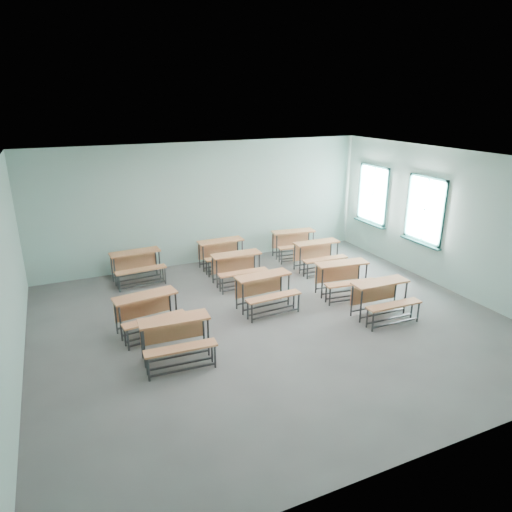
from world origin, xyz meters
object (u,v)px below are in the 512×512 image
Objects in this scene: desk_unit_r0c0 at (176,334)px; desk_unit_r3c2 at (295,240)px; desk_unit_r1c0 at (148,309)px; desk_unit_r3c1 at (222,250)px; desk_unit_r3c0 at (137,262)px; desk_unit_r1c1 at (265,287)px; desk_unit_r0c2 at (383,294)px; desk_unit_r2c2 at (318,252)px; desk_unit_r2c1 at (238,264)px; desk_unit_r1c2 at (344,274)px.

desk_unit_r3c2 is (4.38, 3.85, 0.00)m from desk_unit_r0c0.
desk_unit_r1c0 is 3.65m from desk_unit_r3c1.
desk_unit_r0c0 and desk_unit_r1c0 have the same top height.
desk_unit_r3c0 is at bearing 92.67° from desk_unit_r0c0.
desk_unit_r1c1 is at bearing -7.09° from desk_unit_r1c0.
desk_unit_r0c2 is 3.97m from desk_unit_r3c2.
desk_unit_r3c2 is at bearing 95.36° from desk_unit_r2c2.
desk_unit_r3c0 is at bearing -172.55° from desk_unit_r3c2.
desk_unit_r0c0 and desk_unit_r3c2 have the same top height.
desk_unit_r3c1 is at bearing 89.60° from desk_unit_r2c1.
desk_unit_r0c0 is at bearing -131.40° from desk_unit_r3c2.
desk_unit_r1c0 is at bearing -173.27° from desk_unit_r1c2.
desk_unit_r0c2 is 5.76m from desk_unit_r3c0.
desk_unit_r0c2 and desk_unit_r2c1 have the same top height.
desk_unit_r0c2 is 4.44m from desk_unit_r3c1.
desk_unit_r2c2 is 0.98× the size of desk_unit_r3c0.
desk_unit_r3c1 is at bearing 86.54° from desk_unit_r1c1.
desk_unit_r1c2 is at bearing 95.39° from desk_unit_r0c2.
desk_unit_r3c1 is 0.94× the size of desk_unit_r3c2.
desk_unit_r2c2 is (4.45, 2.71, 0.00)m from desk_unit_r0c0.
desk_unit_r2c2 is at bearing 31.36° from desk_unit_r1c1.
desk_unit_r2c2 is at bearing 10.60° from desk_unit_r1c0.
desk_unit_r1c0 is at bearing -133.63° from desk_unit_r3c1.
desk_unit_r0c0 and desk_unit_r3c0 have the same top height.
desk_unit_r2c1 is at bearing 53.99° from desk_unit_r0c0.
desk_unit_r1c2 and desk_unit_r3c0 have the same top height.
desk_unit_r1c2 and desk_unit_r3c2 have the same top height.
desk_unit_r0c2 is 1.26m from desk_unit_r1c2.
desk_unit_r3c2 is (2.16, 2.66, 0.00)m from desk_unit_r1c1.
desk_unit_r1c2 is 1.03× the size of desk_unit_r3c0.
desk_unit_r1c0 is 4.38m from desk_unit_r1c2.
desk_unit_r2c2 is 2.48m from desk_unit_r3c1.
desk_unit_r0c0 is 4.46m from desk_unit_r3c1.
desk_unit_r0c2 is at bearing -36.11° from desk_unit_r1c1.
desk_unit_r0c0 is 2.52m from desk_unit_r1c1.
desk_unit_r1c0 is 1.04× the size of desk_unit_r3c0.
desk_unit_r3c0 is 1.03× the size of desk_unit_r3c1.
desk_unit_r0c0 is 0.96× the size of desk_unit_r3c2.
desk_unit_r0c2 is at bearing -23.72° from desk_unit_r1c0.
desk_unit_r1c1 is at bearing -174.49° from desk_unit_r1c2.
desk_unit_r1c2 is at bearing -37.17° from desk_unit_r3c0.
desk_unit_r3c1 is (0.02, 2.66, 0.00)m from desk_unit_r1c1.
desk_unit_r0c0 is at bearing -179.90° from desk_unit_r0c2.
desk_unit_r1c2 is 2.72m from desk_unit_r3c2.
desk_unit_r3c0 is 4.34m from desk_unit_r3c2.
desk_unit_r1c0 and desk_unit_r1c2 have the same top height.
desk_unit_r3c1 is at bearing 118.20° from desk_unit_r0c2.
desk_unit_r1c0 and desk_unit_r2c1 have the same top height.
desk_unit_r0c0 is 1.00× the size of desk_unit_r3c0.
desk_unit_r1c1 is 2.69m from desk_unit_r2c2.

